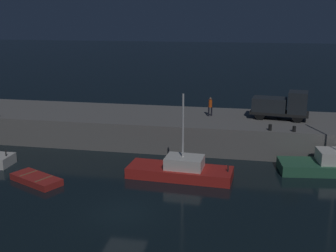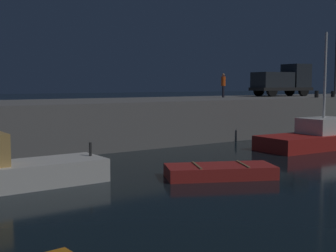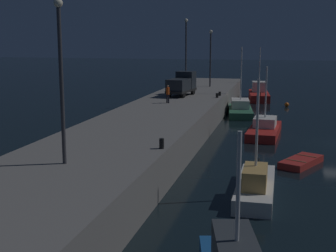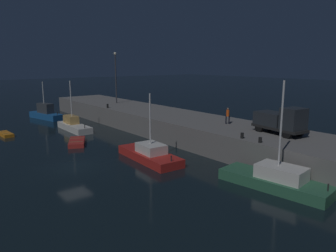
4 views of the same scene
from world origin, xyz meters
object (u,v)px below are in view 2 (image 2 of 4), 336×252
at_px(utility_truck, 283,80).
at_px(bollard_east, 333,94).
at_px(bollard_west, 317,94).
at_px(fishing_boat_blue, 322,137).
at_px(dockworker, 223,84).
at_px(rowboat_white_mid, 220,171).

distance_m(utility_truck, bollard_east, 4.29).
bearing_deg(bollard_west, utility_truck, 74.91).
relative_size(fishing_boat_blue, dockworker, 4.48).
xyz_separation_m(fishing_boat_blue, utility_truck, (7.54, 9.30, 3.19)).
distance_m(rowboat_white_mid, bollard_west, 18.50).
height_order(fishing_boat_blue, bollard_west, fishing_boat_blue).
distance_m(dockworker, bollard_west, 6.71).
bearing_deg(utility_truck, fishing_boat_blue, -129.03).
xyz_separation_m(bollard_west, bollard_east, (1.88, -0.03, -0.02)).
relative_size(bollard_west, bollard_east, 1.09).
xyz_separation_m(fishing_boat_blue, dockworker, (1.19, 9.36, 2.91)).
height_order(rowboat_white_mid, bollard_west, bollard_west).
distance_m(fishing_boat_blue, rowboat_white_mid, 10.39).
relative_size(rowboat_white_mid, bollard_west, 8.73).
xyz_separation_m(utility_truck, bollard_east, (0.78, -4.08, -1.04)).
bearing_deg(utility_truck, rowboat_white_mid, -145.10).
xyz_separation_m(fishing_boat_blue, bollard_east, (8.32, 5.22, 2.15)).
bearing_deg(bollard_west, rowboat_white_mid, -153.57).
bearing_deg(utility_truck, bollard_west, -105.09).
bearing_deg(dockworker, bollard_west, -38.04).
bearing_deg(bollard_east, fishing_boat_blue, -147.92).
distance_m(utility_truck, dockworker, 6.35).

